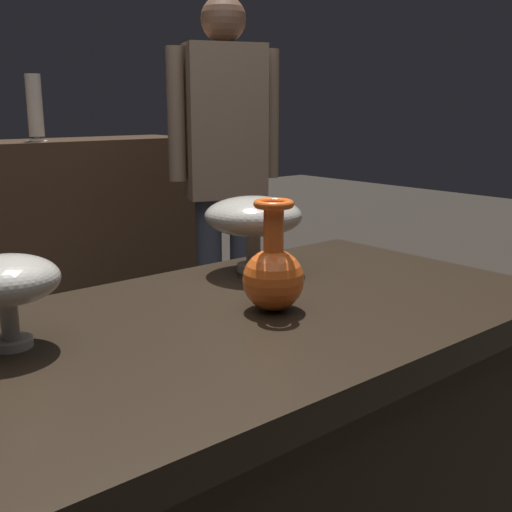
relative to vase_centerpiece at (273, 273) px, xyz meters
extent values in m
cube|color=black|center=(-0.06, 0.02, -0.09)|extent=(1.20, 0.64, 0.05)
sphere|color=#E55B1E|center=(0.00, 0.00, -0.01)|extent=(0.11, 0.11, 0.11)
cylinder|color=#E55B1E|center=(0.00, 0.00, 0.08)|extent=(0.04, 0.04, 0.09)
torus|color=#E55B1E|center=(0.00, 0.00, 0.12)|extent=(0.07, 0.07, 0.01)
cylinder|color=gray|center=(-0.41, 0.12, -0.06)|extent=(0.06, 0.06, 0.01)
cylinder|color=gray|center=(-0.41, 0.12, -0.03)|extent=(0.03, 0.03, 0.06)
ellipsoid|color=gray|center=(-0.41, 0.12, 0.04)|extent=(0.16, 0.16, 0.07)
cylinder|color=gray|center=(0.15, 0.23, -0.06)|extent=(0.07, 0.07, 0.02)
cylinder|color=gray|center=(0.15, 0.23, -0.02)|extent=(0.03, 0.03, 0.06)
ellipsoid|color=gray|center=(0.15, 0.23, 0.05)|extent=(0.21, 0.21, 0.08)
cone|color=silver|center=(0.46, 2.19, 0.13)|extent=(0.09, 0.09, 0.02)
cylinder|color=silver|center=(0.46, 2.19, 0.29)|extent=(0.07, 0.07, 0.29)
cylinder|color=#333847|center=(0.97, 1.28, -0.48)|extent=(0.11, 0.11, 0.78)
cylinder|color=#333847|center=(0.83, 1.33, -0.48)|extent=(0.11, 0.11, 0.78)
cube|color=#846B56|center=(0.90, 1.30, 0.22)|extent=(0.36, 0.28, 0.62)
sphere|color=brown|center=(0.90, 1.30, 0.62)|extent=(0.18, 0.18, 0.18)
cylinder|color=#846B56|center=(1.08, 1.23, 0.25)|extent=(0.07, 0.07, 0.52)
cylinder|color=#846B56|center=(0.71, 1.38, 0.25)|extent=(0.07, 0.07, 0.52)
camera|label=1|loc=(-0.71, -0.79, 0.28)|focal=44.28mm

